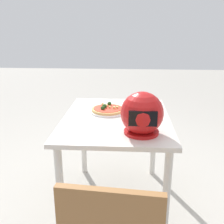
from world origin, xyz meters
name	(u,v)px	position (x,y,z in m)	size (l,w,h in m)	color
ground_plane	(116,200)	(0.00, 0.00, 0.00)	(14.00, 14.00, 0.00)	#B2ADA3
dining_table	(116,129)	(0.00, 0.00, 0.65)	(0.80, 1.03, 0.75)	beige
pizza_plate	(108,111)	(0.07, -0.12, 0.76)	(0.29, 0.29, 0.01)	white
pizza	(108,109)	(0.07, -0.12, 0.78)	(0.26, 0.26, 0.05)	tan
motorcycle_helmet	(142,114)	(-0.18, 0.31, 0.88)	(0.27, 0.27, 0.27)	#B21414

